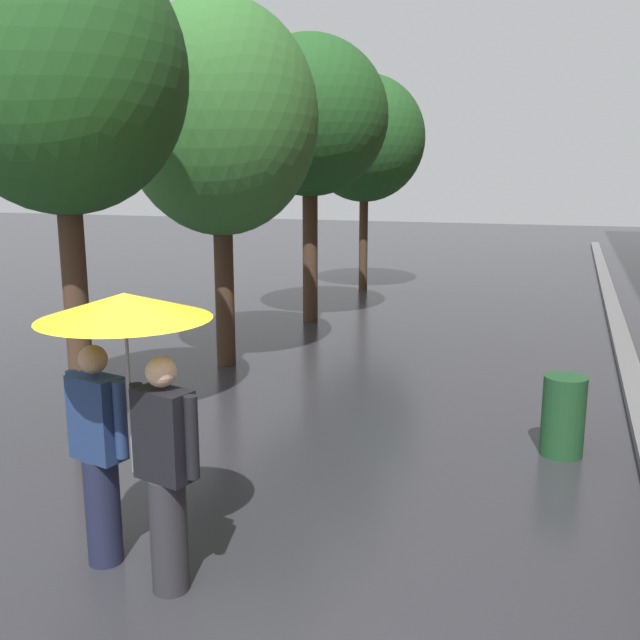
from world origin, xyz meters
name	(u,v)px	position (x,y,z in m)	size (l,w,h in m)	color
ground_plane	(178,622)	(0.00, 0.00, 0.00)	(80.00, 80.00, 0.00)	#2D2D33
kerb_strip	(619,333)	(3.20, 10.00, 0.06)	(0.30, 36.00, 0.12)	slate
street_tree_0	(60,75)	(-2.64, 2.45, 3.85)	(2.54, 2.54, 5.29)	#473323
street_tree_1	(220,120)	(-2.65, 5.84, 3.66)	(2.86, 2.86, 5.37)	#473323
street_tree_2	(310,118)	(-2.57, 9.32, 3.95)	(2.98, 2.98, 5.47)	#473323
street_tree_3	(365,139)	(-2.67, 13.40, 3.74)	(2.95, 2.95, 5.28)	#473323
couple_under_umbrella	(128,387)	(-0.57, 0.40, 1.43)	(1.24, 1.19, 2.10)	#1E233D
litter_bin	(563,416)	(2.30, 3.83, 0.42)	(0.44, 0.44, 0.85)	#1E4C28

